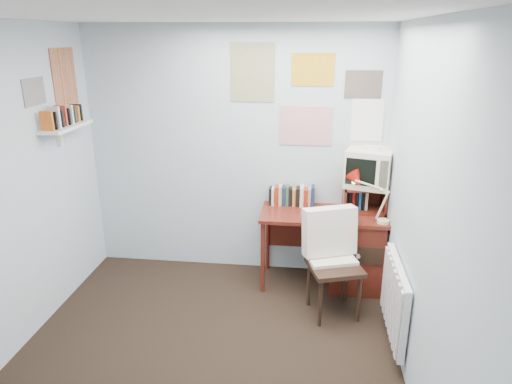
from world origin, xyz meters
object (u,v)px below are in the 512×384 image
desk (349,247)px  desk_lamp (385,202)px  desk_chair (335,267)px  tv_riser (364,198)px  radiator (395,299)px  wall_shelf (66,127)px  crt_tv (370,166)px

desk → desk_lamp: 0.65m
desk_chair → tv_riser: tv_riser is taller
radiator → wall_shelf: (-2.86, 0.55, 1.20)m
desk → desk_chair: desk_chair is taller
desk_chair → wall_shelf: bearing=158.6°
desk_chair → wall_shelf: 2.67m
desk_chair → wall_shelf: size_ratio=1.49×
tv_riser → radiator: size_ratio=0.50×
wall_shelf → desk: bearing=8.4°
desk → desk_lamp: desk_lamp is taller
desk → wall_shelf: 2.87m
tv_riser → wall_shelf: bearing=-169.7°
tv_riser → crt_tv: crt_tv is taller
desk → wall_shelf: bearing=-171.6°
radiator → crt_tv: bearing=97.5°
desk → radiator: 0.97m
desk_lamp → crt_tv: crt_tv is taller
desk_chair → tv_riser: (0.29, 0.65, 0.42)m
desk_chair → radiator: bearing=-58.4°
desk → desk_chair: (-0.17, -0.54, 0.06)m
desk_chair → crt_tv: bearing=47.0°
desk_lamp → radiator: size_ratio=0.50×
desk_lamp → crt_tv: size_ratio=0.97×
desk → radiator: (0.29, -0.93, 0.01)m
desk_chair → tv_riser: bearing=48.5°
wall_shelf → desk_lamp: bearing=3.8°
desk_lamp → tv_riser: bearing=98.9°
crt_tv → desk_chair: bearing=-99.3°
tv_riser → wall_shelf: (-2.69, -0.49, 0.74)m
desk → desk_lamp: size_ratio=2.98×
desk_lamp → radiator: 0.92m
desk_chair → desk_lamp: bearing=20.7°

